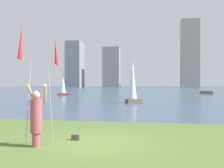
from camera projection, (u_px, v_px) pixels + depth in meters
name	position (u px, v px, depth m)	size (l,w,h in m)	color
ground	(146.00, 91.00, 59.42)	(120.00, 138.00, 0.12)	#4C662D
person	(36.00, 116.00, 8.55)	(0.75, 0.55, 2.04)	#B24C59
kite_flag_left	(22.00, 44.00, 8.38)	(0.16, 0.84, 4.00)	#B2B2B7
kite_flag_right	(56.00, 56.00, 9.14)	(0.16, 0.85, 3.61)	#B2B2B7
bag	(76.00, 137.00, 9.53)	(0.28, 0.17, 0.20)	#4C4742
sailboat_0	(207.00, 92.00, 45.95)	(2.03, 0.92, 5.43)	brown
sailboat_3	(63.00, 86.00, 41.28)	(2.01, 1.53, 3.91)	maroon
sailboat_5	(133.00, 83.00, 26.31)	(1.72, 1.52, 5.40)	brown
skyline_tower_0	(75.00, 64.00, 107.64)	(6.10, 7.50, 18.62)	gray
skyline_tower_1	(111.00, 67.00, 106.20)	(6.84, 4.01, 16.25)	gray
skyline_tower_2	(190.00, 54.00, 101.53)	(6.86, 4.94, 26.26)	gray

